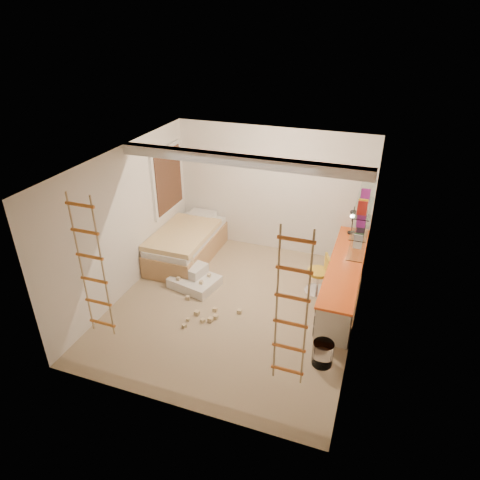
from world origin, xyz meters
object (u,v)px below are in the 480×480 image
at_px(swivel_chair, 319,279).
at_px(play_platform, 194,278).
at_px(bed, 187,244).
at_px(desk, 344,279).

xyz_separation_m(swivel_chair, play_platform, (-2.22, -0.53, -0.13)).
xyz_separation_m(bed, swivel_chair, (2.77, -0.33, -0.05)).
bearing_deg(play_platform, swivel_chair, 13.34).
height_order(desk, bed, desk).
relative_size(swivel_chair, play_platform, 0.79).
height_order(desk, swivel_chair, swivel_chair).
relative_size(desk, play_platform, 2.95).
bearing_deg(swivel_chair, play_platform, -166.66).
distance_m(desk, play_platform, 2.71).
relative_size(bed, swivel_chair, 2.66).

